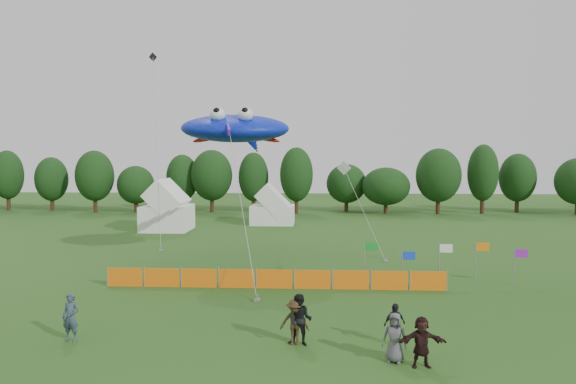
{
  "coord_description": "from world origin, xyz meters",
  "views": [
    {
      "loc": [
        1.32,
        -18.76,
        6.86
      ],
      "look_at": [
        0.0,
        6.0,
        5.2
      ],
      "focal_mm": 32.0,
      "sensor_mm": 36.0,
      "label": 1
    }
  ],
  "objects_px": {
    "spectator_a": "(71,317)",
    "spectator_f": "(422,342)",
    "tent_right": "(273,209)",
    "spectator_d": "(395,324)",
    "barrier_fence": "(274,279)",
    "tent_left": "(167,210)",
    "stingray_kite": "(237,129)",
    "spectator_b": "(300,320)",
    "spectator_e": "(395,338)",
    "spectator_c": "(295,322)"
  },
  "relations": [
    {
      "from": "spectator_d",
      "to": "spectator_f",
      "type": "height_order",
      "value": "spectator_f"
    },
    {
      "from": "spectator_c",
      "to": "spectator_e",
      "type": "distance_m",
      "value": 3.72
    },
    {
      "from": "barrier_fence",
      "to": "spectator_f",
      "type": "height_order",
      "value": "spectator_f"
    },
    {
      "from": "tent_left",
      "to": "spectator_e",
      "type": "distance_m",
      "value": 34.75
    },
    {
      "from": "tent_right",
      "to": "spectator_b",
      "type": "bearing_deg",
      "value": -83.56
    },
    {
      "from": "spectator_a",
      "to": "spectator_d",
      "type": "bearing_deg",
      "value": 9.03
    },
    {
      "from": "tent_right",
      "to": "spectator_c",
      "type": "xyz_separation_m",
      "value": [
        3.65,
        -34.08,
        -0.77
      ]
    },
    {
      "from": "barrier_fence",
      "to": "spectator_f",
      "type": "bearing_deg",
      "value": -60.23
    },
    {
      "from": "spectator_a",
      "to": "spectator_d",
      "type": "height_order",
      "value": "spectator_a"
    },
    {
      "from": "tent_right",
      "to": "spectator_f",
      "type": "distance_m",
      "value": 36.77
    },
    {
      "from": "spectator_c",
      "to": "spectator_e",
      "type": "xyz_separation_m",
      "value": [
        3.42,
        -1.45,
        -0.0
      ]
    },
    {
      "from": "spectator_b",
      "to": "spectator_e",
      "type": "distance_m",
      "value": 3.51
    },
    {
      "from": "barrier_fence",
      "to": "spectator_a",
      "type": "distance_m",
      "value": 10.73
    },
    {
      "from": "tent_right",
      "to": "barrier_fence",
      "type": "bearing_deg",
      "value": -85.05
    },
    {
      "from": "tent_right",
      "to": "barrier_fence",
      "type": "distance_m",
      "value": 26.18
    },
    {
      "from": "spectator_a",
      "to": "spectator_f",
      "type": "height_order",
      "value": "spectator_a"
    },
    {
      "from": "barrier_fence",
      "to": "spectator_b",
      "type": "xyz_separation_m",
      "value": [
        1.6,
        -8.09,
        0.44
      ]
    },
    {
      "from": "barrier_fence",
      "to": "spectator_b",
      "type": "relative_size",
      "value": 9.5
    },
    {
      "from": "tent_right",
      "to": "spectator_e",
      "type": "relative_size",
      "value": 2.7
    },
    {
      "from": "spectator_d",
      "to": "spectator_f",
      "type": "relative_size",
      "value": 0.92
    },
    {
      "from": "spectator_f",
      "to": "spectator_e",
      "type": "bearing_deg",
      "value": 151.85
    },
    {
      "from": "tent_left",
      "to": "stingray_kite",
      "type": "bearing_deg",
      "value": -59.27
    },
    {
      "from": "spectator_b",
      "to": "spectator_c",
      "type": "xyz_separation_m",
      "value": [
        -0.21,
        0.06,
        -0.1
      ]
    },
    {
      "from": "tent_left",
      "to": "tent_right",
      "type": "distance_m",
      "value": 10.82
    },
    {
      "from": "spectator_b",
      "to": "spectator_c",
      "type": "distance_m",
      "value": 0.24
    },
    {
      "from": "spectator_f",
      "to": "spectator_a",
      "type": "bearing_deg",
      "value": 168.66
    },
    {
      "from": "barrier_fence",
      "to": "spectator_d",
      "type": "relative_size",
      "value": 11.63
    },
    {
      "from": "tent_left",
      "to": "stingray_kite",
      "type": "height_order",
      "value": "stingray_kite"
    },
    {
      "from": "spectator_a",
      "to": "tent_right",
      "type": "bearing_deg",
      "value": 89.9
    },
    {
      "from": "tent_left",
      "to": "stingray_kite",
      "type": "xyz_separation_m",
      "value": [
        9.02,
        -15.18,
        6.71
      ]
    },
    {
      "from": "spectator_a",
      "to": "spectator_f",
      "type": "bearing_deg",
      "value": 0.02
    },
    {
      "from": "tent_left",
      "to": "stingray_kite",
      "type": "distance_m",
      "value": 18.89
    },
    {
      "from": "tent_left",
      "to": "barrier_fence",
      "type": "xyz_separation_m",
      "value": [
        11.82,
        -21.01,
        -1.45
      ]
    },
    {
      "from": "barrier_fence",
      "to": "spectator_a",
      "type": "height_order",
      "value": "spectator_a"
    },
    {
      "from": "spectator_c",
      "to": "spectator_f",
      "type": "xyz_separation_m",
      "value": [
        4.24,
        -1.82,
        0.0
      ]
    },
    {
      "from": "tent_right",
      "to": "spectator_d",
      "type": "xyz_separation_m",
      "value": [
        7.32,
        -33.93,
        -0.84
      ]
    },
    {
      "from": "spectator_d",
      "to": "stingray_kite",
      "type": "distance_m",
      "value": 17.65
    },
    {
      "from": "spectator_e",
      "to": "barrier_fence",
      "type": "bearing_deg",
      "value": 134.26
    },
    {
      "from": "spectator_f",
      "to": "stingray_kite",
      "type": "distance_m",
      "value": 19.44
    },
    {
      "from": "tent_right",
      "to": "spectator_d",
      "type": "distance_m",
      "value": 34.72
    },
    {
      "from": "spectator_a",
      "to": "stingray_kite",
      "type": "distance_m",
      "value": 16.51
    },
    {
      "from": "spectator_a",
      "to": "spectator_c",
      "type": "height_order",
      "value": "spectator_a"
    },
    {
      "from": "tent_right",
      "to": "spectator_d",
      "type": "relative_size",
      "value": 2.93
    },
    {
      "from": "spectator_b",
      "to": "spectator_f",
      "type": "xyz_separation_m",
      "value": [
        4.03,
        -1.76,
        -0.1
      ]
    },
    {
      "from": "spectator_f",
      "to": "stingray_kite",
      "type": "relative_size",
      "value": 0.1
    },
    {
      "from": "barrier_fence",
      "to": "tent_left",
      "type": "bearing_deg",
      "value": 119.36
    },
    {
      "from": "tent_left",
      "to": "spectator_f",
      "type": "height_order",
      "value": "tent_left"
    },
    {
      "from": "tent_left",
      "to": "spectator_f",
      "type": "distance_m",
      "value": 35.47
    },
    {
      "from": "spectator_e",
      "to": "spectator_b",
      "type": "bearing_deg",
      "value": 174.01
    },
    {
      "from": "spectator_b",
      "to": "spectator_e",
      "type": "height_order",
      "value": "spectator_b"
    }
  ]
}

